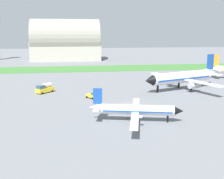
{
  "coord_description": "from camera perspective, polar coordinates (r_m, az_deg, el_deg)",
  "views": [
    {
      "loc": [
        -15.95,
        -76.38,
        20.32
      ],
      "look_at": [
        -3.49,
        7.21,
        3.0
      ],
      "focal_mm": 44.59,
      "sensor_mm": 36.0,
      "label": 1
    }
  ],
  "objects": [
    {
      "name": "ground_plane",
      "position": [
        80.63,
        3.22,
        -3.03
      ],
      "size": [
        600.0,
        600.0,
        0.0
      ],
      "primitive_type": "plane",
      "color": "slate"
    },
    {
      "name": "grass_taxiway_strip",
      "position": [
        160.94,
        -2.73,
        4.33
      ],
      "size": [
        360.0,
        28.0,
        0.08
      ],
      "primitive_type": "cube",
      "color": "#3D7533",
      "rests_on": "ground_plane"
    },
    {
      "name": "airplane_midfield_jet",
      "position": [
        104.07,
        14.35,
        2.43
      ],
      "size": [
        33.01,
        33.25,
        12.28
      ],
      "rotation": [
        0.0,
        0.0,
        3.51
      ],
      "color": "white",
      "rests_on": "ground_plane"
    },
    {
      "name": "airplane_foreground_turboprop",
      "position": [
        64.81,
        4.84,
        -4.13
      ],
      "size": [
        21.74,
        25.21,
        7.69
      ],
      "rotation": [
        0.0,
        0.0,
        6.03
      ],
      "color": "silver",
      "rests_on": "ground_plane"
    },
    {
      "name": "fuel_truck_near_gate",
      "position": [
        98.16,
        -13.63,
        0.25
      ],
      "size": [
        6.24,
        6.34,
        3.29
      ],
      "rotation": [
        0.0,
        0.0,
        3.95
      ],
      "color": "yellow",
      "rests_on": "ground_plane"
    },
    {
      "name": "pushback_tug_midfield",
      "position": [
        87.7,
        -4.11,
        -1.23
      ],
      "size": [
        3.68,
        3.92,
        1.95
      ],
      "rotation": [
        0.0,
        0.0,
        5.41
      ],
      "color": "yellow",
      "rests_on": "ground_plane"
    },
    {
      "name": "hangar_distant",
      "position": [
        212.96,
        -9.46,
        9.56
      ],
      "size": [
        50.39,
        27.73,
        30.23
      ],
      "color": "#B2AD9E",
      "rests_on": "ground_plane"
    }
  ]
}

